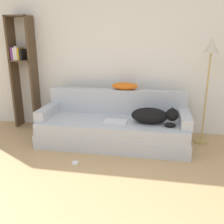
{
  "coord_description": "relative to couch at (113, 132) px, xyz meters",
  "views": [
    {
      "loc": [
        0.56,
        -1.39,
        1.58
      ],
      "look_at": [
        -0.04,
        1.99,
        0.53
      ],
      "focal_mm": 40.0,
      "sensor_mm": 36.0,
      "label": 1
    }
  ],
  "objects": [
    {
      "name": "couch_backrest",
      "position": [
        0.0,
        0.35,
        0.39
      ],
      "size": [
        2.17,
        0.15,
        0.39
      ],
      "color": "#B2B7BC",
      "rests_on": "couch"
    },
    {
      "name": "wall_back",
      "position": [
        0.04,
        0.7,
        1.16
      ],
      "size": [
        7.2,
        0.06,
        2.7
      ],
      "color": "silver",
      "rests_on": "ground_plane"
    },
    {
      "name": "couch_arm_right",
      "position": [
        1.03,
        -0.01,
        0.27
      ],
      "size": [
        0.15,
        0.65,
        0.15
      ],
      "color": "#B2B7BC",
      "rests_on": "couch"
    },
    {
      "name": "power_adapter",
      "position": [
        -0.37,
        -0.72,
        -0.17
      ],
      "size": [
        0.07,
        0.07,
        0.03
      ],
      "color": "silver",
      "rests_on": "ground_plane"
    },
    {
      "name": "laptop",
      "position": [
        0.05,
        -0.08,
        0.2
      ],
      "size": [
        0.34,
        0.2,
        0.02
      ],
      "rotation": [
        0.0,
        0.0,
        -0.01
      ],
      "color": "silver",
      "rests_on": "couch"
    },
    {
      "name": "couch_arm_left",
      "position": [
        -1.03,
        -0.01,
        0.27
      ],
      "size": [
        0.15,
        0.65,
        0.15
      ],
      "color": "#B2B7BC",
      "rests_on": "couch"
    },
    {
      "name": "bookshelf",
      "position": [
        -1.67,
        0.51,
        0.87
      ],
      "size": [
        0.4,
        0.26,
        1.9
      ],
      "color": "#4C3823",
      "rests_on": "ground_plane"
    },
    {
      "name": "throw_pillow",
      "position": [
        0.12,
        0.36,
        0.64
      ],
      "size": [
        0.41,
        0.21,
        0.11
      ],
      "color": "orange",
      "rests_on": "couch_backrest"
    },
    {
      "name": "floor_lamp",
      "position": [
        1.34,
        0.3,
        1.06
      ],
      "size": [
        0.22,
        0.22,
        1.56
      ],
      "color": "tan",
      "rests_on": "ground_plane"
    },
    {
      "name": "couch",
      "position": [
        0.0,
        0.0,
        0.0
      ],
      "size": [
        2.21,
        0.84,
        0.38
      ],
      "color": "#B2B7BC",
      "rests_on": "ground_plane"
    },
    {
      "name": "dog",
      "position": [
        0.59,
        -0.06,
        0.31
      ],
      "size": [
        0.66,
        0.3,
        0.25
      ],
      "color": "black",
      "rests_on": "couch"
    }
  ]
}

